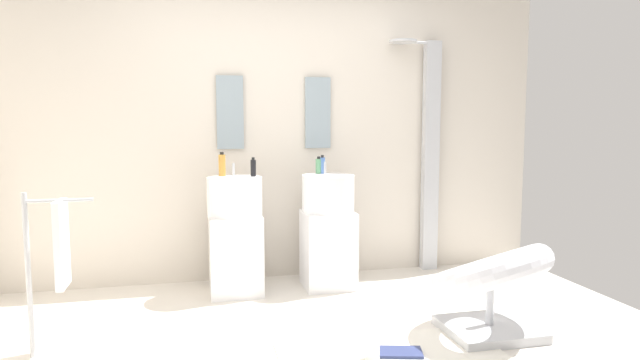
# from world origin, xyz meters

# --- Properties ---
(ground_plane) EXTENTS (4.80, 3.60, 0.04)m
(ground_plane) POSITION_xyz_m (0.00, 0.00, -0.02)
(ground_plane) COLOR silver
(rear_partition) EXTENTS (4.80, 0.10, 2.60)m
(rear_partition) POSITION_xyz_m (0.00, 1.65, 1.30)
(rear_partition) COLOR beige
(rear_partition) RESTS_ON ground_plane
(pedestal_sink_left) EXTENTS (0.42, 0.42, 1.02)m
(pedestal_sink_left) POSITION_xyz_m (-0.37, 1.21, 0.47)
(pedestal_sink_left) COLOR white
(pedestal_sink_left) RESTS_ON ground_plane
(pedestal_sink_right) EXTENTS (0.42, 0.42, 1.02)m
(pedestal_sink_right) POSITION_xyz_m (0.37, 1.21, 0.47)
(pedestal_sink_right) COLOR white
(pedestal_sink_right) RESTS_ON ground_plane
(vanity_mirror_left) EXTENTS (0.22, 0.03, 0.60)m
(vanity_mirror_left) POSITION_xyz_m (-0.37, 1.58, 1.42)
(vanity_mirror_left) COLOR #8C9EA8
(vanity_mirror_right) EXTENTS (0.22, 0.03, 0.60)m
(vanity_mirror_right) POSITION_xyz_m (0.37, 1.58, 1.42)
(vanity_mirror_right) COLOR #8C9EA8
(shower_column) EXTENTS (0.49, 0.24, 2.05)m
(shower_column) POSITION_xyz_m (1.39, 1.53, 1.08)
(shower_column) COLOR #B7BABF
(shower_column) RESTS_ON ground_plane
(lounge_chair) EXTENTS (1.06, 1.06, 0.65)m
(lounge_chair) POSITION_xyz_m (1.12, -0.00, 0.35)
(lounge_chair) COLOR #B7BABF
(lounge_chair) RESTS_ON ground_plane
(towel_rack) EXTENTS (0.37, 0.22, 0.95)m
(towel_rack) POSITION_xyz_m (-1.45, 0.29, 0.63)
(towel_rack) COLOR #B7BABF
(towel_rack) RESTS_ON ground_plane
(area_rug) EXTENTS (1.29, 0.63, 0.01)m
(area_rug) POSITION_xyz_m (0.41, -0.17, 0.01)
(area_rug) COLOR white
(area_rug) RESTS_ON ground_plane
(magazine_navy) EXTENTS (0.30, 0.21, 0.02)m
(magazine_navy) POSITION_xyz_m (0.44, -0.17, 0.02)
(magazine_navy) COLOR navy
(magazine_navy) RESTS_ON area_rug
(coffee_mug) EXTENTS (0.08, 0.08, 0.09)m
(coffee_mug) POSITION_xyz_m (0.27, -0.21, 0.06)
(coffee_mug) COLOR white
(coffee_mug) RESTS_ON area_rug
(soap_bottle_amber) EXTENTS (0.05, 0.05, 0.19)m
(soap_bottle_amber) POSITION_xyz_m (-0.46, 1.32, 1.00)
(soap_bottle_amber) COLOR #C68C38
(soap_bottle_amber) RESTS_ON pedestal_sink_left
(soap_bottle_blue) EXTENTS (0.04, 0.04, 0.15)m
(soap_bottle_blue) POSITION_xyz_m (0.36, 1.34, 0.99)
(soap_bottle_blue) COLOR #4C72B7
(soap_bottle_blue) RESTS_ON pedestal_sink_right
(soap_bottle_black) EXTENTS (0.04, 0.04, 0.15)m
(soap_bottle_black) POSITION_xyz_m (-0.22, 1.24, 0.98)
(soap_bottle_black) COLOR black
(soap_bottle_black) RESTS_ON pedestal_sink_left
(soap_bottle_green) EXTENTS (0.05, 0.05, 0.14)m
(soap_bottle_green) POSITION_xyz_m (0.33, 1.34, 0.98)
(soap_bottle_green) COLOR #59996B
(soap_bottle_green) RESTS_ON pedestal_sink_right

